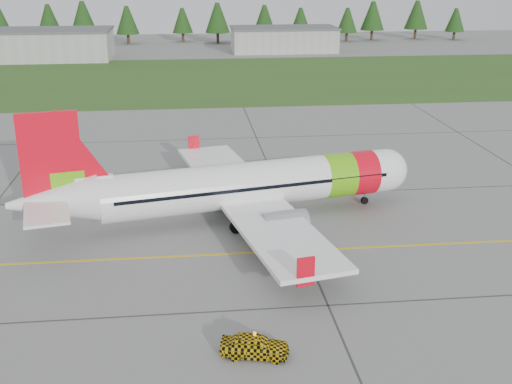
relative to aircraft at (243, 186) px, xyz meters
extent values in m
plane|color=gray|center=(-6.08, -14.63, -2.85)|extent=(320.00, 320.00, 0.00)
cylinder|color=white|center=(0.77, 0.16, 0.04)|extent=(24.47, 8.56, 3.64)
sphere|color=white|center=(12.63, 2.66, 0.04)|extent=(3.64, 3.64, 3.64)
cone|color=white|center=(-14.28, -3.01, 0.37)|extent=(7.14, 4.90, 3.64)
cube|color=black|center=(12.91, 2.72, 0.37)|extent=(1.96, 2.68, 0.52)
cylinder|color=#64C50E|center=(8.07, 1.70, 0.04)|extent=(3.14, 4.14, 3.72)
cylinder|color=red|center=(10.26, 2.16, 0.04)|extent=(2.77, 4.06, 3.72)
cube|color=white|center=(0.32, 0.07, -0.99)|extent=(11.17, 30.25, 0.34)
cube|color=red|center=(-3.65, 14.38, -0.47)|extent=(1.13, 0.39, 1.86)
cube|color=red|center=(2.46, -14.63, -0.47)|extent=(1.13, 0.39, 1.86)
cylinder|color=gray|center=(0.63, 5.37, -1.50)|extent=(3.69, 2.61, 1.96)
cylinder|color=gray|center=(2.74, -4.66, -1.50)|extent=(3.69, 2.61, 1.96)
cube|color=red|center=(-14.10, -2.97, 3.49)|extent=(4.27, 1.21, 7.09)
cube|color=#64C50E|center=(-13.09, -2.76, 1.44)|extent=(2.45, 0.88, 2.24)
cube|color=white|center=(-14.73, -3.11, 0.60)|extent=(5.13, 11.11, 0.21)
cylinder|color=slate|center=(10.81, 2.28, -2.20)|extent=(0.17, 0.17, 1.31)
cylinder|color=black|center=(10.81, 2.28, -2.53)|extent=(0.67, 0.39, 0.63)
cylinder|color=slate|center=(-1.13, 2.43, -1.96)|extent=(0.21, 0.21, 1.77)
cylinder|color=black|center=(-1.50, 2.35, -2.37)|extent=(1.04, 0.61, 0.97)
cylinder|color=slate|center=(-0.06, -2.68, -1.96)|extent=(0.21, 0.21, 1.77)
cylinder|color=black|center=(-0.42, -2.76, -2.37)|extent=(1.04, 0.61, 0.97)
imported|color=yellow|center=(-1.11, -19.40, -1.02)|extent=(1.54, 1.71, 3.67)
cube|color=#30561E|center=(-6.08, 67.37, -2.84)|extent=(320.00, 50.00, 0.03)
cube|color=gold|center=(-6.08, -6.63, -2.84)|extent=(120.00, 0.25, 0.02)
cube|color=#A8A8A3|center=(-36.08, 95.37, 0.15)|extent=(32.00, 14.00, 6.00)
cube|color=#A8A8A3|center=(18.92, 103.37, -0.25)|extent=(24.00, 12.00, 5.20)
camera|label=1|loc=(-4.22, -48.43, 16.90)|focal=45.00mm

